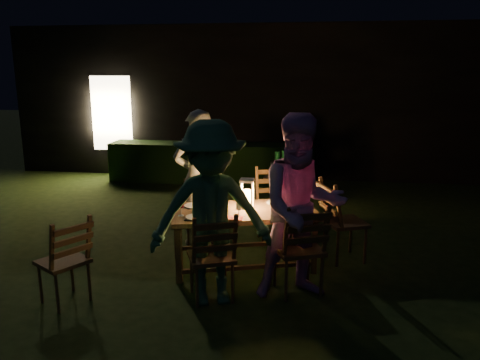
# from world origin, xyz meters

# --- Properties ---
(garden_envelope) EXTENTS (40.00, 40.00, 3.20)m
(garden_envelope) POSITION_xyz_m (-0.01, 6.15, 1.58)
(garden_envelope) COLOR black
(garden_envelope) RESTS_ON ground
(dining_table) EXTENTS (1.84, 1.28, 0.69)m
(dining_table) POSITION_xyz_m (0.74, -0.45, 0.62)
(dining_table) COLOR #4D2E19
(dining_table) RESTS_ON ground
(chair_near_left) EXTENTS (0.58, 0.60, 0.98)m
(chair_near_left) POSITION_xyz_m (0.54, -1.31, 0.30)
(chair_near_left) COLOR #4D2E19
(chair_near_left) RESTS_ON ground
(chair_near_right) EXTENTS (0.61, 0.63, 1.03)m
(chair_near_right) POSITION_xyz_m (1.40, -1.05, 0.31)
(chair_near_right) COLOR #4D2E19
(chair_near_right) RESTS_ON ground
(chair_far_left) EXTENTS (0.50, 0.52, 0.90)m
(chair_far_left) POSITION_xyz_m (0.08, 0.16, 0.27)
(chair_far_left) COLOR #4D2E19
(chair_far_left) RESTS_ON ground
(chair_far_right) EXTENTS (0.57, 0.60, 1.02)m
(chair_far_right) POSITION_xyz_m (1.04, 0.45, 0.31)
(chair_far_right) COLOR #4D2E19
(chair_far_right) RESTS_ON ground
(chair_end) EXTENTS (0.64, 0.62, 1.04)m
(chair_end) POSITION_xyz_m (1.91, -0.09, 0.31)
(chair_end) COLOR #4D2E19
(chair_end) RESTS_ON ground
(chair_spare) EXTENTS (0.61, 0.60, 0.94)m
(chair_spare) POSITION_xyz_m (-0.88, -1.59, 0.28)
(chair_spare) COLOR #4D2E19
(chair_spare) RESTS_ON ground
(person_house_side) EXTENTS (0.75, 0.60, 1.79)m
(person_house_side) POSITION_xyz_m (0.07, 0.20, 0.90)
(person_house_side) COLOR beige
(person_house_side) RESTS_ON ground
(person_opp_right) EXTENTS (1.08, 0.95, 1.87)m
(person_opp_right) POSITION_xyz_m (1.41, -1.10, 0.94)
(person_opp_right) COLOR #EAA1DE
(person_opp_right) RESTS_ON ground
(person_opp_left) EXTENTS (1.33, 0.99, 1.82)m
(person_opp_left) POSITION_xyz_m (0.55, -1.36, 0.91)
(person_opp_left) COLOR #387049
(person_opp_left) RESTS_ON ground
(lantern) EXTENTS (0.16, 0.16, 0.35)m
(lantern) POSITION_xyz_m (0.77, -0.38, 0.85)
(lantern) COLOR white
(lantern) RESTS_ON dining_table
(plate_far_left) EXTENTS (0.25, 0.25, 0.01)m
(plate_far_left) POSITION_xyz_m (0.15, -0.40, 0.70)
(plate_far_left) COLOR white
(plate_far_left) RESTS_ON dining_table
(plate_near_left) EXTENTS (0.25, 0.25, 0.01)m
(plate_near_left) POSITION_xyz_m (0.28, -0.82, 0.70)
(plate_near_left) COLOR white
(plate_near_left) RESTS_ON dining_table
(plate_far_right) EXTENTS (0.25, 0.25, 0.01)m
(plate_far_right) POSITION_xyz_m (1.11, -0.10, 0.70)
(plate_far_right) COLOR white
(plate_far_right) RESTS_ON dining_table
(plate_near_right) EXTENTS (0.25, 0.25, 0.01)m
(plate_near_right) POSITION_xyz_m (1.23, -0.52, 0.70)
(plate_near_right) COLOR white
(plate_near_right) RESTS_ON dining_table
(wineglass_a) EXTENTS (0.06, 0.06, 0.18)m
(wineglass_a) POSITION_xyz_m (0.37, -0.27, 0.78)
(wineglass_a) COLOR #59070F
(wineglass_a) RESTS_ON dining_table
(wineglass_b) EXTENTS (0.06, 0.06, 0.18)m
(wineglass_b) POSITION_xyz_m (0.09, -0.77, 0.78)
(wineglass_b) COLOR #59070F
(wineglass_b) RESTS_ON dining_table
(wineglass_c) EXTENTS (0.06, 0.06, 0.18)m
(wineglass_c) POSITION_xyz_m (1.11, -0.63, 0.78)
(wineglass_c) COLOR #59070F
(wineglass_c) RESTS_ON dining_table
(wineglass_d) EXTENTS (0.06, 0.06, 0.18)m
(wineglass_d) POSITION_xyz_m (1.28, -0.09, 0.78)
(wineglass_d) COLOR #59070F
(wineglass_d) RESTS_ON dining_table
(wineglass_e) EXTENTS (0.06, 0.06, 0.18)m
(wineglass_e) POSITION_xyz_m (0.73, -0.76, 0.78)
(wineglass_e) COLOR silver
(wineglass_e) RESTS_ON dining_table
(bottle_table) EXTENTS (0.07, 0.07, 0.28)m
(bottle_table) POSITION_xyz_m (0.50, -0.52, 0.83)
(bottle_table) COLOR #0F471E
(bottle_table) RESTS_ON dining_table
(napkin_left) EXTENTS (0.18, 0.14, 0.01)m
(napkin_left) POSITION_xyz_m (0.69, -0.80, 0.70)
(napkin_left) COLOR red
(napkin_left) RESTS_ON dining_table
(napkin_right) EXTENTS (0.18, 0.14, 0.01)m
(napkin_right) POSITION_xyz_m (1.35, -0.57, 0.70)
(napkin_right) COLOR red
(napkin_right) RESTS_ON dining_table
(phone) EXTENTS (0.14, 0.07, 0.01)m
(phone) POSITION_xyz_m (0.24, -0.92, 0.70)
(phone) COLOR black
(phone) RESTS_ON dining_table
(side_table) EXTENTS (0.51, 0.51, 0.69)m
(side_table) POSITION_xyz_m (1.07, 1.32, 0.61)
(side_table) COLOR brown
(side_table) RESTS_ON ground
(ice_bucket) EXTENTS (0.30, 0.30, 0.22)m
(ice_bucket) POSITION_xyz_m (1.07, 1.32, 0.80)
(ice_bucket) COLOR #A5A8AD
(ice_bucket) RESTS_ON side_table
(bottle_bucket_a) EXTENTS (0.07, 0.07, 0.32)m
(bottle_bucket_a) POSITION_xyz_m (1.02, 1.28, 0.85)
(bottle_bucket_a) COLOR #0F471E
(bottle_bucket_a) RESTS_ON side_table
(bottle_bucket_b) EXTENTS (0.07, 0.07, 0.32)m
(bottle_bucket_b) POSITION_xyz_m (1.12, 1.36, 0.85)
(bottle_bucket_b) COLOR #0F471E
(bottle_bucket_b) RESTS_ON side_table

